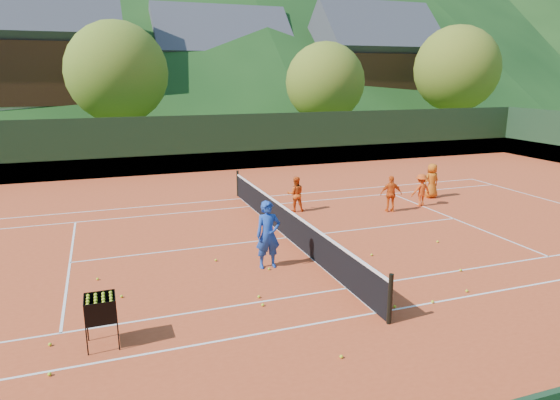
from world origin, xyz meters
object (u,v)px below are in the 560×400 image
object	(u,v)px
student_b	(391,194)
student_d	(421,190)
chalet_left	(30,67)
chalet_right	(371,73)
student_a	(296,194)
chalet_mid	(221,76)
coach	(268,235)
tennis_net	(287,223)
student_c	(432,181)
ball_hopper	(101,309)

from	to	relation	value
student_b	student_d	distance (m)	1.61
chalet_left	chalet_right	bearing A→B (deg)	0.00
chalet_right	student_a	bearing A→B (deg)	-124.43
chalet_left	chalet_right	xyz separation A→B (m)	(30.00, 0.00, -0.39)
chalet_mid	chalet_right	bearing A→B (deg)	-15.95
coach	chalet_mid	distance (m)	37.12
tennis_net	chalet_right	size ratio (longest dim) A/B	1.01
student_b	coach	bearing A→B (deg)	47.61
student_c	chalet_mid	world-z (taller)	chalet_mid
chalet_left	chalet_right	distance (m)	30.00
ball_hopper	chalet_right	world-z (taller)	chalet_right
student_a	student_d	size ratio (longest dim) A/B	1.04
student_d	ball_hopper	bearing A→B (deg)	28.73
student_a	ball_hopper	xyz separation A→B (m)	(-7.01, -7.78, 0.08)
student_c	chalet_left	distance (m)	32.62
student_c	chalet_mid	xyz separation A→B (m)	(-1.57, 31.04, 4.24)
student_b	chalet_mid	xyz separation A→B (m)	(1.24, 32.39, 4.28)
tennis_net	student_a	bearing A→B (deg)	63.87
coach	chalet_left	bearing A→B (deg)	107.11
coach	student_a	size ratio (longest dim) A/B	1.37
coach	chalet_left	distance (m)	33.63
student_b	student_c	xyz separation A→B (m)	(2.81, 1.35, 0.04)
student_a	student_c	size ratio (longest dim) A/B	0.92
student_a	student_b	distance (m)	3.58
student_a	chalet_right	world-z (taller)	chalet_right
student_c	student_a	bearing A→B (deg)	-4.93
student_c	chalet_right	bearing A→B (deg)	-120.21
chalet_right	tennis_net	bearing A→B (deg)	-123.69
student_a	student_c	xyz separation A→B (m)	(6.15, 0.06, 0.06)
tennis_net	coach	bearing A→B (deg)	-122.26
chalet_mid	chalet_left	bearing A→B (deg)	-165.96
student_a	chalet_mid	xyz separation A→B (m)	(4.58, 31.11, 4.30)
ball_hopper	chalet_mid	distance (m)	40.79
student_d	chalet_left	distance (m)	32.84
student_d	chalet_mid	world-z (taller)	chalet_mid
coach	chalet_right	bearing A→B (deg)	58.47
chalet_right	student_b	bearing A→B (deg)	-118.22
chalet_left	student_b	bearing A→B (deg)	-62.53
student_d	ball_hopper	distance (m)	13.74
student_b	chalet_right	bearing A→B (deg)	-102.19
coach	student_b	distance (m)	7.19
ball_hopper	chalet_mid	size ratio (longest dim) A/B	0.08
tennis_net	chalet_mid	world-z (taller)	chalet_mid
coach	student_d	xyz separation A→B (m)	(7.69, 4.10, -0.27)
student_d	chalet_right	distance (m)	31.55
student_a	student_b	xyz separation A→B (m)	(3.34, -1.29, 0.02)
student_b	ball_hopper	xyz separation A→B (m)	(-10.35, -6.49, 0.06)
ball_hopper	chalet_mid	xyz separation A→B (m)	(11.59, 38.88, 4.22)
tennis_net	student_d	bearing A→B (deg)	17.08
student_b	tennis_net	xyz separation A→B (m)	(-4.76, -1.61, -0.19)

